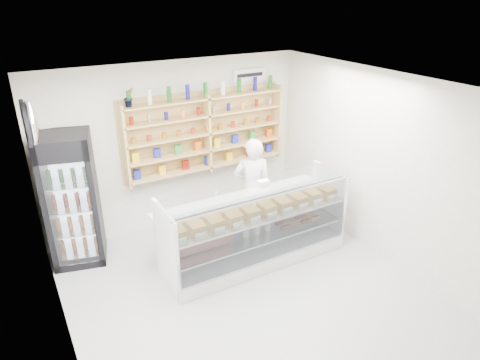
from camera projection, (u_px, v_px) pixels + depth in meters
room at (254, 206)px, 5.17m from camera, size 5.00×5.00×5.00m
display_counter at (254, 239)px, 6.44m from camera, size 2.82×0.84×1.23m
shop_worker at (252, 188)px, 6.96m from camera, size 0.73×0.62×1.68m
drinks_cooler at (72, 200)px, 6.20m from camera, size 0.87×0.85×1.99m
wall_shelving at (207, 133)px, 7.17m from camera, size 2.84×0.28×1.33m
potted_plant at (129, 97)px, 6.29m from camera, size 0.19×0.17×0.29m
security_mirror at (31, 123)px, 4.70m from camera, size 0.15×0.50×0.50m
wall_sign at (249, 75)px, 7.33m from camera, size 0.62×0.03×0.20m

